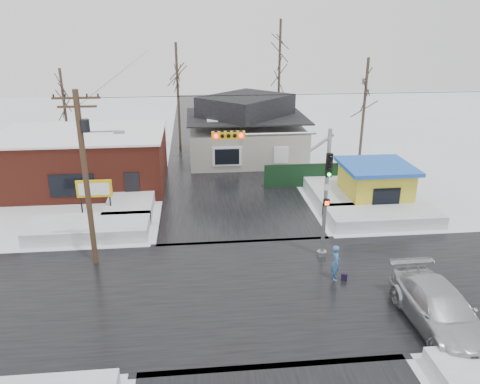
{
  "coord_description": "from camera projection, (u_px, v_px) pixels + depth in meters",
  "views": [
    {
      "loc": [
        -2.64,
        -18.87,
        12.07
      ],
      "look_at": [
        -0.2,
        5.3,
        3.0
      ],
      "focal_mm": 35.0,
      "sensor_mm": 36.0,
      "label": 1
    }
  ],
  "objects": [
    {
      "name": "tree_far_right",
      "position": [
        367.0,
        80.0,
        39.33
      ],
      "size": [
        3.0,
        3.0,
        9.0
      ],
      "color": "#332821",
      "rests_on": "ground"
    },
    {
      "name": "road_ew",
      "position": [
        256.0,
        290.0,
        22.06
      ],
      "size": [
        120.0,
        10.0,
        0.02
      ],
      "primitive_type": "cube",
      "color": "black",
      "rests_on": "ground"
    },
    {
      "name": "tree_far_mid",
      "position": [
        280.0,
        45.0,
        45.38
      ],
      "size": [
        3.0,
        3.0,
        12.0
      ],
      "color": "#332821",
      "rests_on": "ground"
    },
    {
      "name": "traffic_signal",
      "position": [
        297.0,
        178.0,
        23.47
      ],
      "size": [
        6.05,
        0.68,
        7.0
      ],
      "color": "gray",
      "rests_on": "ground"
    },
    {
      "name": "snowbank_nside_e",
      "position": [
        330.0,
        190.0,
        33.76
      ],
      "size": [
        3.0,
        8.0,
        0.8
      ],
      "primitive_type": "cube",
      "color": "white",
      "rests_on": "ground"
    },
    {
      "name": "snowbank_ne",
      "position": [
        383.0,
        216.0,
        29.29
      ],
      "size": [
        7.0,
        3.0,
        0.8
      ],
      "primitive_type": "cube",
      "color": "white",
      "rests_on": "ground"
    },
    {
      "name": "tree_far_left",
      "position": [
        177.0,
        65.0,
        43.14
      ],
      "size": [
        3.0,
        3.0,
        10.0
      ],
      "color": "#332821",
      "rests_on": "ground"
    },
    {
      "name": "pedestrian",
      "position": [
        336.0,
        263.0,
        22.68
      ],
      "size": [
        0.56,
        0.74,
        1.81
      ],
      "primitive_type": "imported",
      "rotation": [
        0.0,
        0.0,
        1.36
      ],
      "color": "#3B6CA7",
      "rests_on": "ground"
    },
    {
      "name": "shopping_bag",
      "position": [
        344.0,
        277.0,
        22.82
      ],
      "size": [
        0.3,
        0.18,
        0.35
      ],
      "primitive_type": "cube",
      "rotation": [
        0.0,
        0.0,
        -0.21
      ],
      "color": "black",
      "rests_on": "ground"
    },
    {
      "name": "brick_building",
      "position": [
        83.0,
        159.0,
        35.21
      ],
      "size": [
        12.2,
        8.2,
        4.12
      ],
      "color": "maroon",
      "rests_on": "ground"
    },
    {
      "name": "snowbank_nw",
      "position": [
        89.0,
        228.0,
        27.6
      ],
      "size": [
        7.0,
        3.0,
        0.8
      ],
      "primitive_type": "cube",
      "color": "white",
      "rests_on": "ground"
    },
    {
      "name": "road_ns",
      "position": [
        256.0,
        290.0,
        22.06
      ],
      "size": [
        10.0,
        120.0,
        0.02
      ],
      "primitive_type": "cube",
      "color": "black",
      "rests_on": "ground"
    },
    {
      "name": "fence",
      "position": [
        316.0,
        175.0,
        35.41
      ],
      "size": [
        8.0,
        0.12,
        1.8
      ],
      "primitive_type": "cube",
      "color": "black",
      "rests_on": "ground"
    },
    {
      "name": "ground",
      "position": [
        256.0,
        290.0,
        22.06
      ],
      "size": [
        120.0,
        120.0,
        0.0
      ],
      "primitive_type": "plane",
      "color": "white",
      "rests_on": "ground"
    },
    {
      "name": "kiosk",
      "position": [
        375.0,
        184.0,
        31.76
      ],
      "size": [
        4.6,
        4.6,
        2.88
      ],
      "color": "gold",
      "rests_on": "ground"
    },
    {
      "name": "snowbank_nside_w",
      "position": [
        133.0,
        197.0,
        32.45
      ],
      "size": [
        3.0,
        8.0,
        0.8
      ],
      "primitive_type": "cube",
      "color": "white",
      "rests_on": "ground"
    },
    {
      "name": "utility_pole",
      "position": [
        86.0,
        170.0,
        22.79
      ],
      "size": [
        3.15,
        0.44,
        9.0
      ],
      "color": "#382619",
      "rests_on": "ground"
    },
    {
      "name": "tree_far_west",
      "position": [
        62.0,
        87.0,
        40.89
      ],
      "size": [
        3.0,
        3.0,
        8.0
      ],
      "color": "#332821",
      "rests_on": "ground"
    },
    {
      "name": "marquee_sign",
      "position": [
        94.0,
        190.0,
        29.39
      ],
      "size": [
        2.2,
        0.21,
        2.55
      ],
      "color": "black",
      "rests_on": "ground"
    },
    {
      "name": "car",
      "position": [
        440.0,
        310.0,
        19.14
      ],
      "size": [
        2.47,
        5.93,
        1.71
      ],
      "primitive_type": "imported",
      "rotation": [
        0.0,
        0.0,
        0.01
      ],
      "color": "silver",
      "rests_on": "ground"
    },
    {
      "name": "house",
      "position": [
        246.0,
        130.0,
        41.84
      ],
      "size": [
        10.4,
        8.4,
        5.76
      ],
      "color": "#A6A196",
      "rests_on": "ground"
    }
  ]
}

